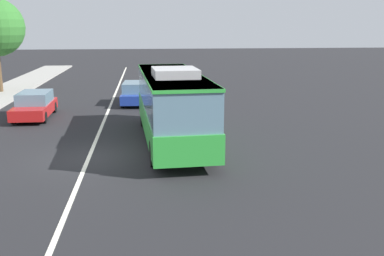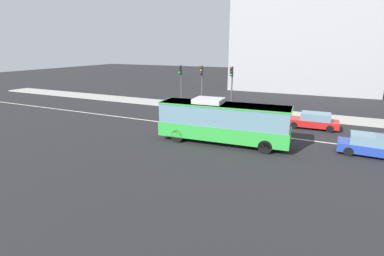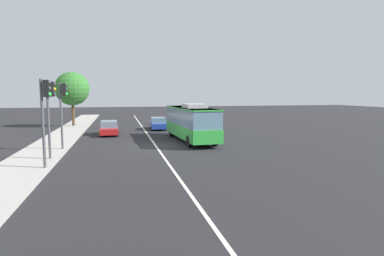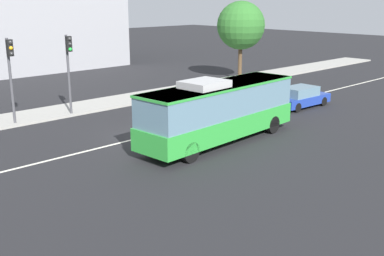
% 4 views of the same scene
% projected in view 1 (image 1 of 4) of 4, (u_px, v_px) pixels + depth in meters
% --- Properties ---
extents(ground_plane, '(160.00, 160.00, 0.00)m').
position_uv_depth(ground_plane, '(89.00, 158.00, 17.74)').
color(ground_plane, black).
extents(lane_centre_line, '(76.00, 0.16, 0.01)m').
position_uv_depth(lane_centre_line, '(89.00, 157.00, 17.74)').
color(lane_centre_line, silver).
rests_on(lane_centre_line, ground_plane).
extents(transit_bus, '(10.13, 3.08, 3.46)m').
position_uv_depth(transit_bus, '(172.00, 103.00, 19.66)').
color(transit_bus, green).
rests_on(transit_bus, ground_plane).
extents(sedan_blue, '(4.58, 2.01, 1.46)m').
position_uv_depth(sedan_blue, '(136.00, 93.00, 29.65)').
color(sedan_blue, '#1E3899').
rests_on(sedan_blue, ground_plane).
extents(sedan_red, '(4.53, 1.89, 1.46)m').
position_uv_depth(sedan_red, '(35.00, 105.00, 25.16)').
color(sedan_red, '#B21919').
rests_on(sedan_red, ground_plane).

